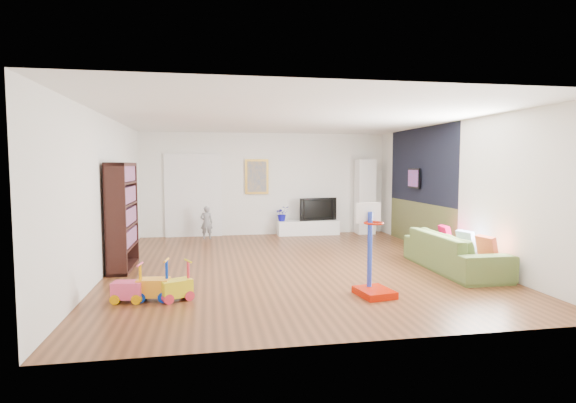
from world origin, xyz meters
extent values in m
cube|color=brown|center=(0.00, 0.00, 0.00)|extent=(6.50, 7.50, 0.00)
cube|color=white|center=(0.00, 0.00, 2.70)|extent=(6.50, 7.50, 0.00)
cube|color=silver|center=(0.00, 3.75, 1.35)|extent=(6.50, 0.00, 2.70)
cube|color=silver|center=(0.00, -3.75, 1.35)|extent=(6.50, 0.00, 2.70)
cube|color=silver|center=(-3.25, 0.00, 1.35)|extent=(0.00, 7.50, 2.70)
cube|color=silver|center=(3.25, 0.00, 1.35)|extent=(0.00, 7.50, 2.70)
cube|color=black|center=(3.23, 1.40, 1.85)|extent=(0.01, 3.20, 1.70)
cube|color=brown|center=(3.23, 1.40, 0.50)|extent=(0.01, 3.20, 1.00)
cube|color=white|center=(-1.90, 3.71, 1.05)|extent=(1.45, 0.06, 2.10)
cube|color=gold|center=(-0.25, 3.71, 1.55)|extent=(0.62, 0.06, 0.92)
cube|color=#7F3F8C|center=(3.17, 1.60, 1.55)|extent=(0.04, 0.56, 0.46)
cube|color=white|center=(1.09, 3.48, 0.19)|extent=(1.65, 0.44, 0.38)
cube|color=white|center=(2.66, 3.46, 1.00)|extent=(0.48, 0.48, 2.00)
cube|color=black|center=(-3.03, 0.21, 0.95)|extent=(0.34, 1.30, 1.90)
imported|color=#597035|center=(2.74, -0.94, 0.33)|extent=(0.92, 2.29, 0.66)
cube|color=#B21400|center=(0.79, -2.19, 0.66)|extent=(0.54, 0.62, 1.32)
cube|color=yellow|center=(-1.96, -1.93, 0.27)|extent=(0.47, 0.39, 0.54)
cube|color=#FE9F21|center=(-2.27, -1.86, 0.28)|extent=(0.45, 0.31, 0.57)
cube|color=#F84778|center=(-2.60, -1.89, 0.26)|extent=(0.43, 0.30, 0.53)
imported|color=gray|center=(-1.57, 3.26, 0.42)|extent=(0.31, 0.21, 0.83)
imported|color=black|center=(1.34, 3.54, 0.68)|extent=(1.06, 0.33, 0.60)
imported|color=#100E99|center=(0.39, 3.49, 0.58)|extent=(0.40, 0.36, 0.39)
cube|color=#C5472B|center=(2.93, -1.59, 0.52)|extent=(0.16, 0.37, 0.36)
cube|color=silver|center=(2.96, -0.94, 0.52)|extent=(0.18, 0.36, 0.35)
cube|color=#B50135|center=(2.92, -0.30, 0.52)|extent=(0.13, 0.36, 0.36)
camera|label=1|loc=(-1.51, -8.11, 1.85)|focal=28.00mm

